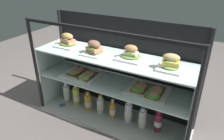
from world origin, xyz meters
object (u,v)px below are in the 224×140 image
(open_sandwich_tray_near_left_corner, at_px, (148,90))
(open_sandwich_tray_mid_right, at_px, (82,74))
(juice_bottle_near_post, at_px, (143,119))
(juice_bottle_front_middle, at_px, (158,122))
(plated_roll_sandwich_far_left, at_px, (68,41))
(plated_roll_sandwich_mid_left, at_px, (94,49))
(juice_bottle_back_center, at_px, (76,96))
(juice_bottle_back_right, at_px, (88,102))
(juice_bottle_front_fourth, at_px, (101,105))
(juice_bottle_back_left, at_px, (128,112))
(kitchen_scissors, at_px, (63,106))
(juice_bottle_front_second, at_px, (67,93))
(plated_roll_sandwich_mid_right, at_px, (131,55))
(plated_roll_sandwich_left_of_center, at_px, (171,64))
(juice_bottle_front_right_end, at_px, (113,110))

(open_sandwich_tray_near_left_corner, bearing_deg, open_sandwich_tray_mid_right, -178.42)
(juice_bottle_near_post, bearing_deg, juice_bottle_front_middle, 7.44)
(plated_roll_sandwich_far_left, relative_size, plated_roll_sandwich_mid_left, 1.15)
(open_sandwich_tray_near_left_corner, height_order, juice_bottle_back_center, open_sandwich_tray_near_left_corner)
(juice_bottle_back_right, xyz_separation_m, juice_bottle_front_middle, (0.72, 0.02, 0.01))
(open_sandwich_tray_mid_right, xyz_separation_m, juice_bottle_back_center, (-0.11, 0.02, -0.30))
(open_sandwich_tray_mid_right, height_order, juice_bottle_front_middle, open_sandwich_tray_mid_right)
(juice_bottle_front_fourth, height_order, juice_bottle_front_middle, juice_bottle_front_middle)
(plated_roll_sandwich_far_left, relative_size, open_sandwich_tray_near_left_corner, 0.60)
(juice_bottle_back_left, distance_m, juice_bottle_front_middle, 0.28)
(juice_bottle_back_left, xyz_separation_m, juice_bottle_front_middle, (0.28, 0.01, -0.00))
(juice_bottle_back_right, height_order, juice_bottle_front_middle, juice_bottle_front_middle)
(open_sandwich_tray_mid_right, bearing_deg, kitchen_scissors, -154.30)
(juice_bottle_back_left, distance_m, juice_bottle_near_post, 0.14)
(plated_roll_sandwich_mid_left, xyz_separation_m, juice_bottle_front_second, (-0.40, 0.05, -0.59))
(plated_roll_sandwich_mid_right, distance_m, juice_bottle_back_center, 0.81)
(open_sandwich_tray_mid_right, bearing_deg, plated_roll_sandwich_left_of_center, -0.34)
(juice_bottle_front_fourth, relative_size, juice_bottle_back_left, 0.75)
(plated_roll_sandwich_mid_right, distance_m, juice_bottle_front_middle, 0.64)
(juice_bottle_back_center, bearing_deg, plated_roll_sandwich_far_left, 159.78)
(plated_roll_sandwich_mid_left, height_order, juice_bottle_back_center, plated_roll_sandwich_mid_left)
(kitchen_scissors, bearing_deg, juice_bottle_front_second, 110.65)
(plated_roll_sandwich_mid_left, relative_size, plated_roll_sandwich_mid_right, 0.87)
(juice_bottle_front_fourth, bearing_deg, plated_roll_sandwich_mid_left, -120.39)
(juice_bottle_back_right, height_order, juice_bottle_near_post, juice_bottle_near_post)
(open_sandwich_tray_near_left_corner, distance_m, juice_bottle_front_right_end, 0.46)
(open_sandwich_tray_mid_right, bearing_deg, juice_bottle_front_second, 173.36)
(plated_roll_sandwich_far_left, xyz_separation_m, plated_roll_sandwich_mid_left, (0.33, -0.06, 0.01))
(juice_bottle_front_second, bearing_deg, juice_bottle_back_right, -4.26)
(open_sandwich_tray_near_left_corner, bearing_deg, juice_bottle_front_fourth, 179.64)
(juice_bottle_back_center, distance_m, juice_bottle_near_post, 0.73)
(juice_bottle_front_middle, bearing_deg, juice_bottle_back_left, -178.83)
(open_sandwich_tray_mid_right, distance_m, juice_bottle_front_fourth, 0.36)
(plated_roll_sandwich_mid_left, distance_m, open_sandwich_tray_mid_right, 0.33)
(open_sandwich_tray_mid_right, bearing_deg, juice_bottle_front_middle, 2.22)
(plated_roll_sandwich_far_left, bearing_deg, juice_bottle_front_fourth, -3.02)
(juice_bottle_front_second, relative_size, juice_bottle_front_middle, 0.96)
(open_sandwich_tray_near_left_corner, xyz_separation_m, juice_bottle_back_center, (-0.76, -0.00, -0.30))
(plated_roll_sandwich_mid_left, distance_m, juice_bottle_back_center, 0.64)
(juice_bottle_front_second, distance_m, juice_bottle_back_center, 0.14)
(juice_bottle_near_post, xyz_separation_m, kitchen_scissors, (-0.82, -0.11, -0.08))
(plated_roll_sandwich_left_of_center, height_order, juice_bottle_front_fourth, plated_roll_sandwich_left_of_center)
(plated_roll_sandwich_mid_right, distance_m, juice_bottle_back_right, 0.73)
(plated_roll_sandwich_mid_right, height_order, kitchen_scissors, plated_roll_sandwich_mid_right)
(plated_roll_sandwich_left_of_center, height_order, open_sandwich_tray_mid_right, plated_roll_sandwich_left_of_center)
(juice_bottle_back_right, xyz_separation_m, juice_bottle_back_left, (0.44, 0.02, 0.02))
(plated_roll_sandwich_left_of_center, relative_size, juice_bottle_near_post, 0.80)
(plated_roll_sandwich_mid_left, height_order, juice_bottle_near_post, plated_roll_sandwich_mid_left)
(plated_roll_sandwich_mid_right, xyz_separation_m, kitchen_scissors, (-0.67, -0.13, -0.66))
(juice_bottle_front_second, xyz_separation_m, juice_bottle_front_middle, (1.00, 0.00, 0.01))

